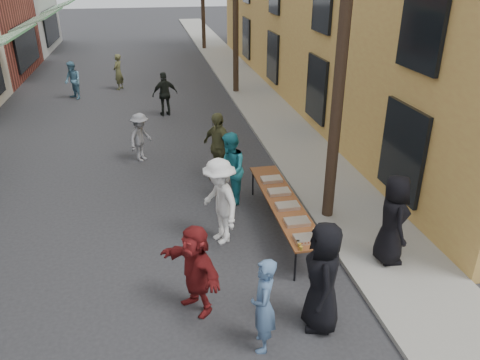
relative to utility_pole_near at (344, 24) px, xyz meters
name	(u,v)px	position (x,y,z in m)	size (l,w,h in m)	color
ground	(151,328)	(-4.30, -3.00, -4.50)	(120.00, 120.00, 0.00)	#28282B
sidewalk	(250,91)	(0.70, 12.00, -4.45)	(2.20, 60.00, 0.10)	gray
utility_pole_near	(344,24)	(0.00, 0.00, 0.00)	(0.26, 0.26, 9.00)	#2D2116
serving_table	(284,203)	(-1.22, -0.34, -3.79)	(0.70, 4.00, 0.75)	brown
catering_tray_sausage	(307,239)	(-1.22, -1.99, -3.71)	(0.50, 0.33, 0.08)	maroon
catering_tray_foil_b	(297,222)	(-1.22, -1.34, -3.71)	(0.50, 0.33, 0.08)	#B2B2B7
catering_tray_buns	(288,206)	(-1.22, -0.64, -3.71)	(0.50, 0.33, 0.08)	tan
catering_tray_foil_d	(279,192)	(-1.22, 0.06, -3.71)	(0.50, 0.33, 0.08)	#B2B2B7
catering_tray_buns_end	(271,179)	(-1.22, 0.76, -3.71)	(0.50, 0.33, 0.08)	tan
condiment_jar_a	(301,248)	(-1.44, -2.29, -3.71)	(0.07, 0.07, 0.08)	#A57F26
condiment_jar_b	(299,245)	(-1.44, -2.19, -3.71)	(0.07, 0.07, 0.08)	#A57F26
condiment_jar_c	(298,242)	(-1.44, -2.09, -3.71)	(0.07, 0.07, 0.08)	#A57F26
cup_stack	(322,244)	(-1.02, -2.24, -3.69)	(0.08, 0.08, 0.12)	tan
guest_front_a	(323,277)	(-1.45, -3.46, -3.51)	(0.97, 0.63, 1.98)	black
guest_front_b	(264,306)	(-2.52, -3.76, -3.67)	(0.60, 0.40, 1.65)	#4F6F99
guest_front_c	(230,170)	(-2.18, 1.19, -3.55)	(0.92, 0.72, 1.89)	teal
guest_front_d	(220,202)	(-2.70, -0.51, -3.52)	(1.27, 0.73, 1.96)	white
guest_front_e	(218,147)	(-2.26, 2.67, -3.51)	(1.16, 0.48, 1.98)	brown
guest_queue_back	(196,269)	(-3.46, -2.64, -3.66)	(1.56, 0.50, 1.69)	maroon
server	(393,219)	(0.52, -2.03, -3.46)	(0.92, 0.60, 1.89)	black
passerby_left	(140,137)	(-4.38, 4.53, -3.74)	(0.98, 0.56, 1.51)	gray
passerby_mid	(165,94)	(-3.40, 9.11, -3.63)	(1.02, 0.42, 1.74)	black
passerby_right	(118,72)	(-5.39, 13.74, -3.66)	(0.61, 0.40, 1.67)	brown
passerby_far	(73,81)	(-7.30, 12.37, -3.67)	(0.80, 0.63, 1.66)	#578AA8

